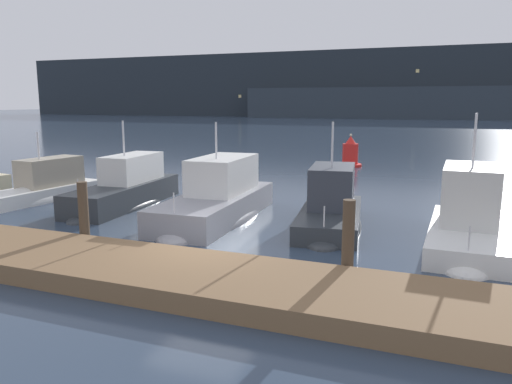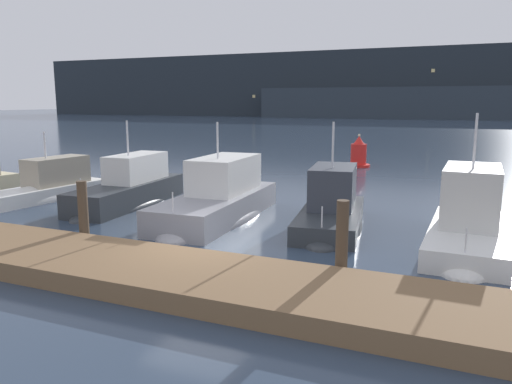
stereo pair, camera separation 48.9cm
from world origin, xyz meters
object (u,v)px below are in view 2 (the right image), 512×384
Objects in this scene: channel_buoy at (359,154)px; motorboat_berth_4 at (130,195)px; motorboat_berth_3 at (48,193)px; motorboat_berth_6 at (331,216)px; motorboat_berth_5 at (218,207)px; motorboat_berth_7 at (468,233)px.

motorboat_berth_4 is at bearing -111.13° from channel_buoy.
motorboat_berth_6 is at bearing 0.31° from motorboat_berth_3.
motorboat_berth_5 is 4.02m from motorboat_berth_6.
motorboat_berth_3 is 0.92× the size of motorboat_berth_4.
channel_buoy is (1.62, 16.00, 0.40)m from motorboat_berth_5.
motorboat_berth_5 reaches higher than motorboat_berth_3.
motorboat_berth_3 is 1.02× the size of motorboat_berth_7.
motorboat_berth_7 is (16.44, -0.68, 0.16)m from motorboat_berth_3.
motorboat_berth_6 is (4.00, 0.34, -0.03)m from motorboat_berth_5.
motorboat_berth_7 reaches higher than motorboat_berth_3.
motorboat_berth_5 is at bearing -175.14° from motorboat_berth_6.
motorboat_berth_7 reaches higher than motorboat_berth_5.
motorboat_berth_5 is at bearing -1.89° from motorboat_berth_3.
motorboat_berth_6 is at bearing -81.33° from channel_buoy.
motorboat_berth_6 is (8.32, -0.31, -0.05)m from motorboat_berth_4.
motorboat_berth_4 is 4.37m from motorboat_berth_5.
motorboat_berth_3 is 0.85× the size of motorboat_berth_5.
motorboat_berth_4 is at bearing 175.14° from motorboat_berth_7.
motorboat_berth_4 is 16.46m from channel_buoy.
motorboat_berth_7 is at bearing -2.38° from motorboat_berth_3.
motorboat_berth_3 is 3.03× the size of channel_buoy.
motorboat_berth_7 is at bearing -4.86° from motorboat_berth_4.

